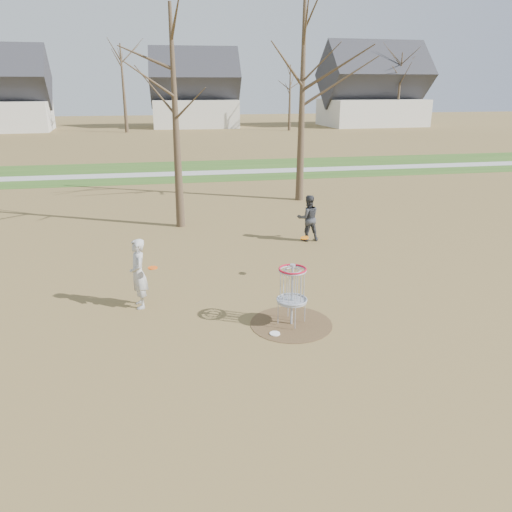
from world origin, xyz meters
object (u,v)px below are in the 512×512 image
(player_standing, at_px, (138,274))
(disc_grounded, at_px, (275,334))
(disc_golf_basket, at_px, (292,285))
(player_throwing, at_px, (308,218))

(player_standing, xyz_separation_m, disc_grounded, (2.80, -1.96, -0.81))
(disc_golf_basket, bearing_deg, player_throwing, 70.45)
(player_throwing, relative_size, disc_golf_basket, 1.14)
(player_throwing, bearing_deg, disc_golf_basket, 70.71)
(disc_grounded, bearing_deg, player_standing, 145.05)
(player_standing, distance_m, disc_grounded, 3.51)
(player_standing, height_order, disc_golf_basket, player_standing)
(disc_golf_basket, bearing_deg, player_standing, 154.53)
(player_throwing, distance_m, disc_grounded, 6.86)
(disc_grounded, xyz_separation_m, disc_golf_basket, (0.46, 0.40, 0.89))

